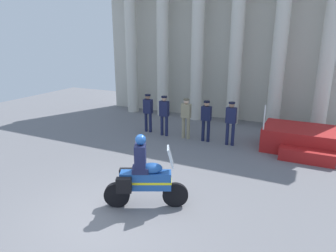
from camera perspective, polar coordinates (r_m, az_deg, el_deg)
name	(u,v)px	position (r m, az deg, el deg)	size (l,w,h in m)	color
ground_plane	(111,215)	(7.66, -10.63, -16.18)	(28.00, 28.00, 0.00)	slate
colonnade_backdrop	(220,39)	(15.37, 9.74, 15.75)	(12.78, 1.46, 7.42)	beige
reviewing_stand	(308,141)	(12.25, 24.85, -2.55)	(3.19, 2.33, 1.76)	#A51919
officer_in_row_0	(148,110)	(13.31, -3.78, 3.03)	(0.38, 0.24, 1.68)	#191E42
officer_in_row_1	(164,113)	(12.75, -0.71, 2.54)	(0.38, 0.24, 1.71)	#191E42
officer_in_row_2	(186,115)	(12.40, 3.41, 2.03)	(0.38, 0.24, 1.68)	gray
officer_in_row_3	(206,118)	(12.13, 7.19, 1.54)	(0.38, 0.24, 1.66)	#141938
officer_in_row_4	(231,120)	(11.85, 11.73, 1.11)	(0.38, 0.24, 1.72)	#191E42
motorcycle_with_rider	(143,177)	(7.52, -4.75, -9.61)	(1.93, 1.11, 1.90)	black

